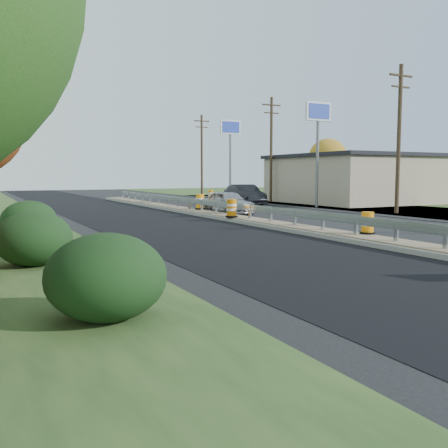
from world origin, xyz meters
name	(u,v)px	position (x,y,z in m)	size (l,w,h in m)	color
ground	(356,241)	(0.00, 0.00, 0.00)	(140.00, 140.00, 0.00)	black
milled_overlay	(157,223)	(-4.40, 10.00, 0.01)	(7.20, 120.00, 0.01)	black
median	(250,221)	(0.00, 8.00, 0.11)	(1.60, 55.00, 0.23)	gray
guardrail	(241,208)	(0.00, 9.00, 0.73)	(0.10, 46.15, 0.72)	silver
retail_building_near	(381,178)	(20.99, 20.00, 2.16)	(18.50, 12.50, 4.27)	tan
pylon_sign_mid	(318,121)	(10.50, 16.00, 6.48)	(2.20, 0.30, 7.90)	slate
pylon_sign_north	(230,135)	(10.50, 30.00, 6.48)	(2.20, 0.30, 7.90)	slate
utility_pole_smid	(399,136)	(11.50, 9.00, 4.93)	(1.90, 0.26, 9.40)	#473523
utility_pole_nmid	(271,148)	(11.50, 24.00, 4.93)	(1.90, 0.26, 9.40)	#473523
utility_pole_north	(202,154)	(11.50, 39.00, 4.93)	(1.90, 0.26, 9.40)	#473523
hedge_south	(106,276)	(-11.00, -6.00, 0.76)	(2.09, 2.09, 1.52)	black
hedge_mid	(34,238)	(-11.50, 0.00, 0.76)	(2.09, 2.09, 1.52)	black
hedge_north	(29,220)	(-11.00, 6.00, 0.76)	(2.09, 2.09, 1.52)	black
tree_far_yellow	(328,158)	(26.00, 34.00, 4.54)	(4.62, 4.62, 6.86)	#473523
barrel_median_near	(368,223)	(0.55, -0.02, 0.64)	(0.58, 0.58, 0.85)	black
barrel_median_mid	(232,209)	(-0.55, 9.00, 0.69)	(0.66, 0.66, 0.96)	black
barrel_median_far	(200,202)	(0.51, 15.38, 0.70)	(0.68, 0.68, 0.99)	black
barrel_shoulder_far	(211,195)	(9.14, 31.71, 0.44)	(0.63, 0.63, 0.93)	black
car_silver	(228,202)	(1.80, 13.88, 0.74)	(1.75, 4.36, 1.49)	#A3A3A7
car_dark_mid	(245,195)	(6.85, 20.63, 0.85)	(1.81, 5.18, 1.71)	black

